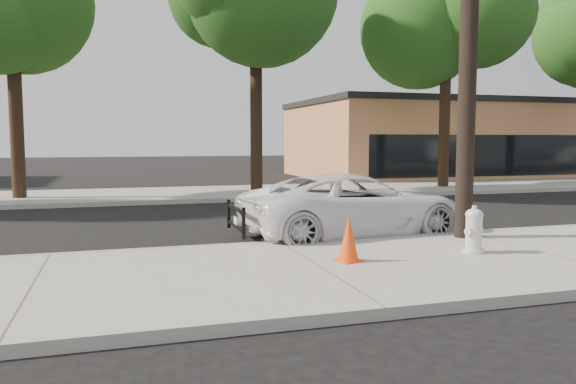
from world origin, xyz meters
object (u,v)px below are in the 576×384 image
(police_cruiser, at_px, (354,205))
(traffic_cone, at_px, (349,239))
(utility_pole, at_px, (470,0))
(fire_hydrant, at_px, (474,231))

(police_cruiser, distance_m, traffic_cone, 3.14)
(utility_pole, distance_m, traffic_cone, 5.36)
(fire_hydrant, relative_size, traffic_cone, 1.04)
(fire_hydrant, bearing_deg, police_cruiser, 86.50)
(police_cruiser, height_order, traffic_cone, police_cruiser)
(utility_pole, relative_size, police_cruiser, 1.86)
(police_cruiser, distance_m, fire_hydrant, 2.99)
(police_cruiser, height_order, fire_hydrant, police_cruiser)
(police_cruiser, bearing_deg, fire_hydrant, -167.64)
(utility_pole, distance_m, fire_hydrant, 4.47)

